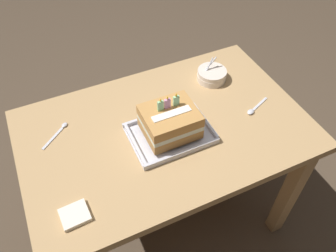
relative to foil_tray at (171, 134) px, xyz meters
name	(u,v)px	position (x,y,z in m)	size (l,w,h in m)	color
ground_plane	(166,215)	(0.00, 0.04, -0.72)	(8.00, 8.00, 0.00)	#4C3D2D
dining_table	(165,146)	(0.00, 0.04, -0.12)	(1.09, 0.70, 0.71)	tan
foil_tray	(171,134)	(0.00, 0.00, 0.00)	(0.30, 0.22, 0.02)	silver
birthday_cake	(171,121)	(0.00, 0.00, 0.07)	(0.19, 0.16, 0.16)	#BB8546
bowl_stack	(212,75)	(0.30, 0.22, 0.02)	(0.13, 0.13, 0.10)	silver
serving_spoon_near_tray	(253,110)	(0.35, -0.02, 0.00)	(0.13, 0.07, 0.01)	silver
serving_spoon_by_bowls	(60,131)	(-0.37, 0.19, 0.00)	(0.12, 0.10, 0.01)	silver
napkin_pile	(75,215)	(-0.41, -0.18, 0.00)	(0.09, 0.08, 0.02)	silver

